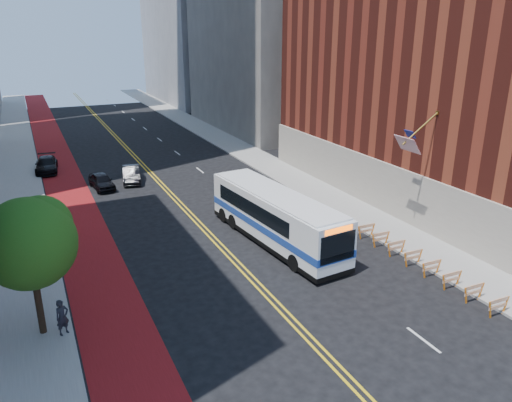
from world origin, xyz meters
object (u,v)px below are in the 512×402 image
object	(u,v)px
transit_bus	(275,216)
car_a	(102,181)
street_tree	(30,240)
car_b	(132,174)
pedestrian	(62,317)
car_c	(47,165)

from	to	relation	value
transit_bus	car_a	bearing A→B (deg)	111.65
street_tree	car_a	distance (m)	23.17
street_tree	car_b	world-z (taller)	street_tree
car_a	car_b	bearing A→B (deg)	12.89
car_a	pedestrian	size ratio (longest dim) A/B	2.31
transit_bus	pedestrian	size ratio (longest dim) A/B	7.41
car_c	pedestrian	size ratio (longest dim) A/B	2.83
car_b	car_c	distance (m)	9.93
transit_bus	car_b	bearing A→B (deg)	102.43
transit_bus	car_c	size ratio (longest dim) A/B	2.62
car_b	car_c	size ratio (longest dim) A/B	0.89
car_a	pedestrian	world-z (taller)	pedestrian
car_b	pedestrian	bearing A→B (deg)	-98.03
street_tree	pedestrian	distance (m)	4.01
car_a	car_b	distance (m)	3.06
street_tree	transit_bus	xyz separation A→B (m)	(14.83, 4.98, -3.06)
transit_bus	car_b	world-z (taller)	transit_bus
pedestrian	car_c	bearing A→B (deg)	60.64
car_a	car_c	size ratio (longest dim) A/B	0.82
transit_bus	car_c	xyz separation A→B (m)	(-12.89, 25.02, -1.13)
car_a	car_b	world-z (taller)	car_b
street_tree	car_a	size ratio (longest dim) A/B	1.64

